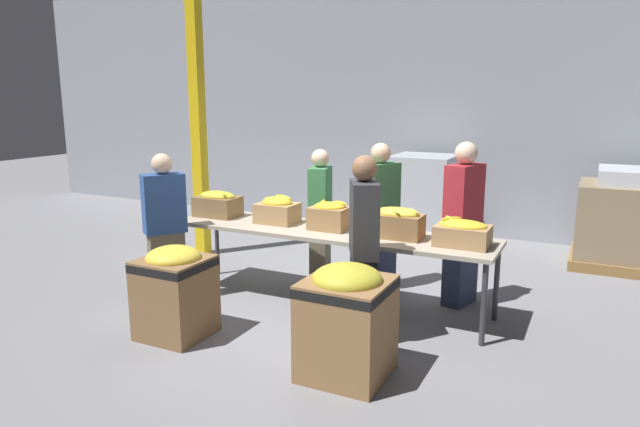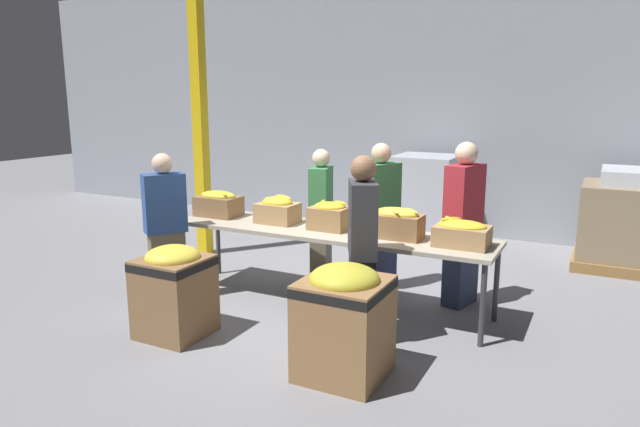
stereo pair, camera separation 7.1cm
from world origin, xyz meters
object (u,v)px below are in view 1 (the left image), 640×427
Objects in this scene: banana_box_1 at (277,210)px; banana_box_0 at (218,203)px; sorting_table at (328,234)px; pallet_stack_2 at (619,226)px; volunteer_1 at (363,251)px; pallet_stack_1 at (423,199)px; donation_bin_1 at (347,318)px; banana_box_2 at (330,215)px; volunteer_2 at (379,218)px; volunteer_4 at (320,215)px; volunteer_0 at (463,225)px; volunteer_3 at (165,229)px; support_pillar at (197,103)px; banana_box_3 at (397,222)px; pallet_stack_0 at (632,219)px; banana_box_4 at (462,233)px; donation_bin_0 at (175,289)px.

banana_box_0 is at bearing -179.71° from banana_box_1.
pallet_stack_2 is (2.67, 2.80, -0.23)m from sorting_table.
volunteer_1 reaches higher than pallet_stack_1.
banana_box_2 is at bearing 120.21° from donation_bin_1.
sorting_table is at bearing -2.06° from banana_box_0.
banana_box_1 is at bearing 178.59° from banana_box_2.
volunteer_4 is (-0.73, 0.02, -0.05)m from volunteer_2.
banana_box_2 is 1.34m from volunteer_0.
volunteer_4 is at bearing -78.20° from volunteer_0.
sorting_table is at bearing 1.95° from volunteer_2.
sorting_table is at bearing 120.91° from donation_bin_1.
donation_bin_1 is (2.32, -0.66, -0.30)m from volunteer_3.
banana_box_2 is 0.10× the size of support_pillar.
banana_box_1 is 0.85× the size of banana_box_3.
sorting_table is at bearing -47.50° from volunteer_0.
volunteer_2 reaches higher than pallet_stack_2.
banana_box_0 is 1.80m from volunteer_2.
volunteer_0 is 1.10× the size of volunteer_4.
banana_box_1 is 0.34× the size of pallet_stack_0.
volunteer_4 is 2.28m from pallet_stack_1.
volunteer_2 is (0.29, 0.66, -0.12)m from banana_box_2.
volunteer_4 is at bearing 121.17° from donation_bin_1.
support_pillar is at bearing 143.91° from donation_bin_1.
banana_box_4 is at bearing -115.34° from pallet_stack_2.
volunteer_0 reaches higher than volunteer_2.
banana_box_0 is at bearing -44.03° from support_pillar.
volunteer_4 is (-1.16, 0.71, -0.18)m from banana_box_3.
banana_box_4 is 0.39× the size of pallet_stack_0.
banana_box_0 is 0.38× the size of pallet_stack_1.
volunteer_4 is 3.90m from pallet_stack_0.
pallet_stack_2 is at bearing 155.70° from volunteer_2.
volunteer_2 is 0.73m from volunteer_4.
banana_box_2 reaches higher than sorting_table.
banana_box_0 is 1.53m from donation_bin_0.
volunteer_2 is at bearing -139.14° from pallet_stack_0.
volunteer_3 is 3.94m from pallet_stack_1.
banana_box_0 is at bearing -145.82° from pallet_stack_2.
donation_bin_1 is at bearing -36.09° from support_pillar.
donation_bin_0 reaches higher than sorting_table.
volunteer_1 is at bearing -8.03° from volunteer_0.
pallet_stack_2 is (2.02, 3.46, -0.30)m from volunteer_1.
pallet_stack_0 is at bearing 27.79° from pallet_stack_2.
banana_box_1 is 1.12m from volunteer_2.
sorting_table is at bearing 56.38° from donation_bin_0.
banana_box_2 is at bearing 57.17° from donation_bin_0.
banana_box_2 is at bearing -0.47° from banana_box_0.
volunteer_1 reaches higher than pallet_stack_2.
banana_box_4 is 3.25m from pallet_stack_0.
pallet_stack_1 is at bearing 76.74° from donation_bin_0.
banana_box_2 is 0.25× the size of volunteer_3.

